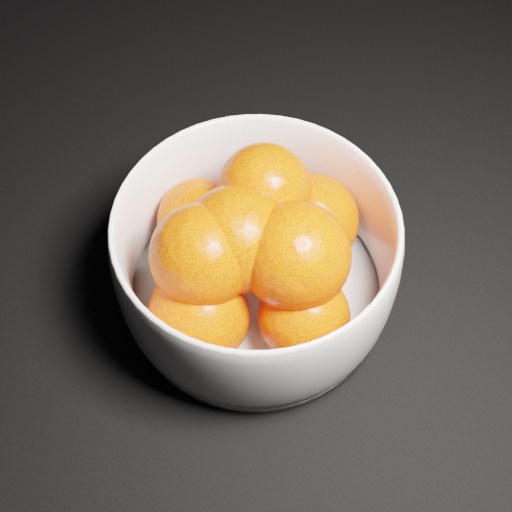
{
  "coord_description": "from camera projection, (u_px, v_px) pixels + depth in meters",
  "views": [
    {
      "loc": [
        0.27,
        -0.52,
        0.46
      ],
      "look_at": [
        0.25,
        -0.25,
        0.05
      ],
      "focal_mm": 50.0,
      "sensor_mm": 36.0,
      "label": 1
    }
  ],
  "objects": [
    {
      "name": "ground",
      "position": [
        10.0,
        57.0,
        0.68
      ],
      "size": [
        3.0,
        3.0,
        0.0
      ],
      "primitive_type": "cube",
      "color": "black",
      "rests_on": "ground"
    },
    {
      "name": "bowl",
      "position": [
        256.0,
        260.0,
        0.49
      ],
      "size": [
        0.2,
        0.2,
        0.1
      ],
      "rotation": [
        0.0,
        0.0,
        -0.38
      ],
      "color": "silver",
      "rests_on": "ground"
    },
    {
      "name": "orange_pile",
      "position": [
        253.0,
        250.0,
        0.48
      ],
      "size": [
        0.15,
        0.15,
        0.11
      ],
      "color": "#FF4207",
      "rests_on": "bowl"
    }
  ]
}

